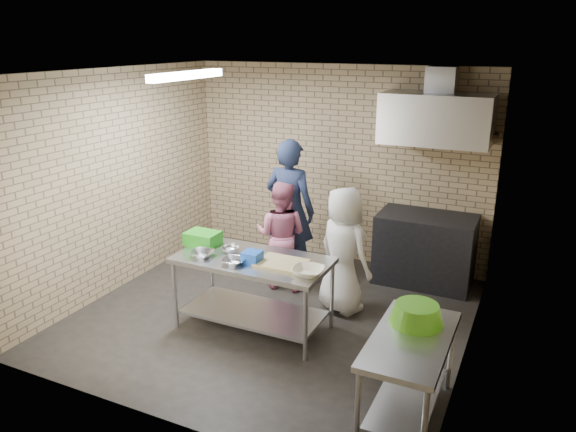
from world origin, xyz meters
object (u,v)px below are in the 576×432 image
at_px(green_basin, 417,314).
at_px(bottle_green, 477,126).
at_px(stove, 425,249).
at_px(bottle_red, 443,123).
at_px(woman_white, 343,250).
at_px(blue_tub, 252,257).
at_px(prep_table, 253,293).
at_px(woman_pink, 281,235).
at_px(green_crate, 203,238).
at_px(man_navy, 290,210).
at_px(side_counter, 408,378).

distance_m(green_basin, bottle_green, 2.98).
xyz_separation_m(stove, bottle_green, (0.45, 0.24, 1.57)).
bearing_deg(bottle_red, woman_white, -117.99).
relative_size(blue_tub, bottle_green, 1.21).
height_order(prep_table, woman_pink, woman_pink).
bearing_deg(blue_tub, woman_white, 53.75).
distance_m(blue_tub, bottle_green, 3.15).
bearing_deg(bottle_green, woman_pink, -151.37).
bearing_deg(woman_pink, stove, -157.42).
relative_size(green_crate, bottle_red, 2.01).
bearing_deg(prep_table, woman_white, 48.50).
height_order(green_crate, bottle_green, bottle_green).
height_order(blue_tub, green_basin, blue_tub).
bearing_deg(stove, green_basin, -80.24).
bearing_deg(stove, blue_tub, -123.33).
distance_m(stove, woman_pink, 1.85).
bearing_deg(blue_tub, bottle_red, 58.57).
height_order(bottle_green, woman_white, bottle_green).
distance_m(stove, green_basin, 2.57).
relative_size(bottle_green, man_navy, 0.08).
xyz_separation_m(green_crate, woman_pink, (0.50, 0.97, -0.20)).
distance_m(green_basin, woman_pink, 2.61).
relative_size(green_crate, man_navy, 0.20).
distance_m(green_crate, bottle_green, 3.50).
distance_m(prep_table, blue_tub, 0.48).
distance_m(bottle_green, woman_pink, 2.70).
distance_m(stove, bottle_red, 1.60).
xyz_separation_m(bottle_red, bottle_green, (0.40, 0.00, -0.01)).
bearing_deg(side_counter, man_navy, 133.95).
relative_size(prep_table, blue_tub, 9.00).
xyz_separation_m(side_counter, man_navy, (-2.07, 2.15, 0.55)).
height_order(woman_pink, woman_white, woman_white).
xyz_separation_m(green_crate, green_basin, (2.54, -0.65, -0.05)).
distance_m(blue_tub, green_basin, 1.84).
height_order(bottle_green, man_navy, bottle_green).
bearing_deg(man_navy, green_basin, 140.44).
height_order(prep_table, stove, stove).
xyz_separation_m(stove, bottle_red, (0.05, 0.24, 1.58)).
height_order(prep_table, green_crate, green_crate).
height_order(side_counter, green_basin, green_basin).
relative_size(side_counter, green_crate, 3.31).
bearing_deg(green_basin, woman_pink, 141.67).
relative_size(bottle_green, woman_white, 0.10).
distance_m(prep_table, woman_pink, 1.14).
relative_size(side_counter, stove, 1.00).
relative_size(side_counter, blue_tub, 6.62).
xyz_separation_m(green_crate, bottle_red, (2.16, 2.09, 1.14)).
height_order(green_basin, man_navy, man_navy).
relative_size(bottle_red, bottle_green, 1.20).
relative_size(side_counter, man_navy, 0.65).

